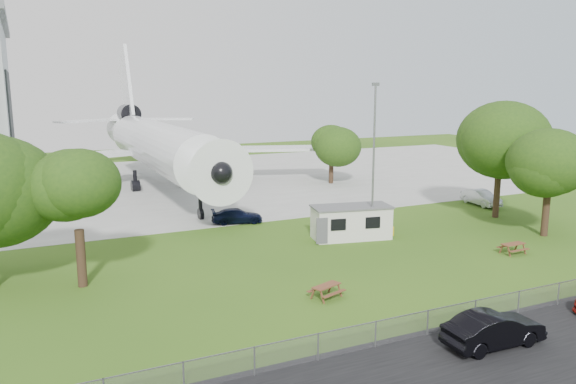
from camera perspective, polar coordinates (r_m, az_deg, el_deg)
name	(u,v)px	position (r m, az deg, el deg)	size (l,w,h in m)	color
ground	(316,278)	(35.67, 2.91, -8.75)	(160.00, 160.00, 0.00)	#476F1D
asphalt_strip	(462,372)	(25.91, 17.22, -17.10)	(120.00, 8.00, 0.02)	black
concrete_apron	(171,184)	(70.47, -11.80, 0.83)	(120.00, 46.00, 0.03)	#B7B7B2
airliner	(157,143)	(67.26, -13.20, 4.83)	(46.36, 47.73, 17.69)	white
site_cabin	(351,222)	(44.56, 6.45, -3.05)	(6.96, 3.88, 2.62)	silver
picnic_west	(326,298)	(32.63, 3.91, -10.67)	(1.80, 1.50, 0.76)	brown
picnic_east	(512,254)	(43.72, 21.84, -5.83)	(1.80, 1.50, 0.76)	brown
fence	(410,339)	(28.29, 12.31, -14.40)	(58.00, 0.04, 1.30)	gray
lamp_mast	(373,164)	(43.58, 8.67, 2.86)	(0.16, 0.16, 12.00)	slate
tree_west_small	(76,188)	(34.99, -20.73, 0.38)	(6.00, 6.00, 9.05)	#382619
tree_east_front	(550,166)	(48.78, 25.05, 2.38)	(6.51, 6.51, 8.91)	#382619
tree_east_back	(500,143)	(53.96, 20.77, 4.66)	(8.58, 8.58, 11.11)	#382619
tree_far_apron	(332,146)	(68.81, 4.44, 4.69)	(6.07, 6.07, 7.69)	#382619
car_centre_sedan	(494,330)	(28.33, 20.17, -13.00)	(1.72, 4.94, 1.63)	black
car_ne_sedan	(481,198)	(59.77, 19.02, -0.56)	(1.62, 4.66, 1.53)	silver
car_apron_van	(237,216)	(49.41, -5.20, -2.45)	(1.80, 4.44, 1.29)	black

